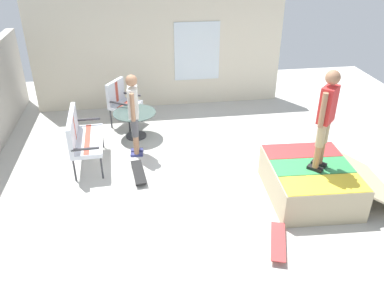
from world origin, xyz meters
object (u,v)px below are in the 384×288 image
(patio_chair_near_house, at_px, (121,99))
(person_skater, at_px, (326,114))
(skateboard_spare, at_px, (278,242))
(patio_table, at_px, (135,119))
(skate_ramp, at_px, (311,181))
(person_watching, at_px, (134,110))
(skateboard_by_bench, at_px, (139,172))
(patio_bench, at_px, (81,135))

(patio_chair_near_house, xyz_separation_m, person_skater, (-3.31, -3.15, 0.91))
(skateboard_spare, bearing_deg, patio_table, 27.49)
(skate_ramp, height_order, patio_table, skate_ramp)
(person_watching, xyz_separation_m, skateboard_spare, (-2.93, -1.91, -0.87))
(patio_table, height_order, skateboard_by_bench, patio_table)
(skate_ramp, bearing_deg, person_watching, 57.14)
(person_skater, bearing_deg, person_watching, 56.58)
(patio_chair_near_house, relative_size, patio_table, 1.13)
(patio_table, height_order, person_watching, person_watching)
(patio_table, bearing_deg, skate_ramp, -132.25)
(skateboard_spare, bearing_deg, person_skater, -42.58)
(patio_chair_near_house, height_order, skateboard_by_bench, patio_chair_near_house)
(patio_bench, bearing_deg, person_watching, -76.72)
(person_watching, relative_size, person_skater, 1.01)
(skate_ramp, distance_m, person_watching, 3.45)
(patio_bench, height_order, patio_table, patio_bench)
(patio_table, relative_size, person_watching, 0.55)
(patio_table, xyz_separation_m, skateboard_by_bench, (-1.57, -0.01, -0.32))
(person_watching, relative_size, skateboard_by_bench, 2.01)
(skate_ramp, xyz_separation_m, patio_bench, (1.60, 3.84, 0.32))
(skate_ramp, height_order, skateboard_by_bench, skate_ramp)
(patio_table, distance_m, person_watching, 0.92)
(skate_ramp, distance_m, patio_chair_near_house, 4.53)
(patio_bench, relative_size, skateboard_by_bench, 1.56)
(patio_bench, xyz_separation_m, person_watching, (0.24, -1.00, 0.34))
(person_watching, bearing_deg, person_skater, -123.42)
(person_skater, bearing_deg, patio_bench, 66.81)
(skate_ramp, height_order, skateboard_spare, skate_ramp)
(patio_chair_near_house, relative_size, skateboard_by_bench, 1.25)
(patio_bench, xyz_separation_m, person_skater, (-1.65, -3.86, 0.90))
(skate_ramp, xyz_separation_m, person_skater, (-0.05, -0.02, 1.23))
(skateboard_spare, bearing_deg, skateboard_by_bench, 42.16)
(patio_bench, bearing_deg, patio_table, -45.57)
(skateboard_spare, bearing_deg, patio_chair_near_house, 26.84)
(patio_table, bearing_deg, patio_bench, 134.43)
(patio_bench, height_order, patio_chair_near_house, same)
(person_watching, height_order, skateboard_by_bench, person_watching)
(patio_table, xyz_separation_m, person_skater, (-2.63, -2.86, 1.11))
(person_watching, height_order, skateboard_spare, person_watching)
(patio_bench, height_order, skateboard_spare, patio_bench)
(patio_bench, xyz_separation_m, skateboard_by_bench, (-0.59, -1.01, -0.53))
(patio_table, height_order, skateboard_spare, patio_table)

